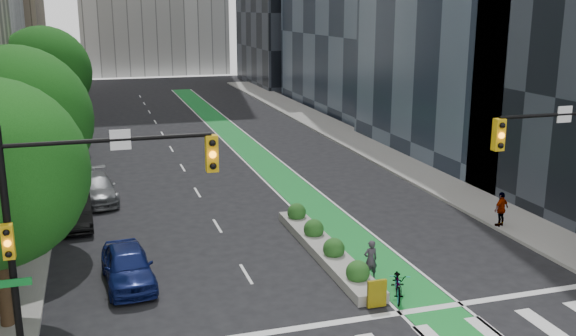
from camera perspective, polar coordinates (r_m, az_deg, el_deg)
sidewalk_left at (r=43.42m, az=-21.77°, el=-0.46°), size 3.60×90.00×0.15m
sidewalk_right at (r=47.47m, az=7.83°, el=1.61°), size 3.60×90.00×0.15m
bike_lane_paint at (r=49.32m, az=-3.97°, el=2.10°), size 2.20×70.00×0.01m
tree_mid at (r=29.57m, az=-23.03°, el=3.86°), size 6.40×6.40×8.78m
tree_midfar at (r=39.51m, az=-21.58°, el=5.42°), size 5.60×5.60×7.76m
tree_far at (r=49.33m, az=-20.84°, el=7.91°), size 6.60×6.60×9.00m
signal_left at (r=18.35m, az=-19.04°, el=-4.09°), size 6.14×0.51×7.20m
median_planter at (r=27.52m, az=3.30°, el=-6.96°), size 1.20×10.26×1.10m
bicycle at (r=23.94m, az=9.78°, el=-10.08°), size 1.46×2.16×1.08m
cyclist at (r=25.16m, az=7.35°, el=-8.10°), size 0.61×0.42×1.59m
parked_car_left_near at (r=25.31m, az=-14.07°, el=-8.42°), size 2.05×4.48×1.49m
parked_car_left_mid at (r=32.57m, az=-18.41°, el=-3.66°), size 1.69×4.44×1.44m
parked_car_left_far at (r=36.29m, az=-16.73°, el=-1.73°), size 2.50×5.14×1.44m
pedestrian_far at (r=31.99m, az=18.43°, el=-3.48°), size 1.06×0.72×1.67m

